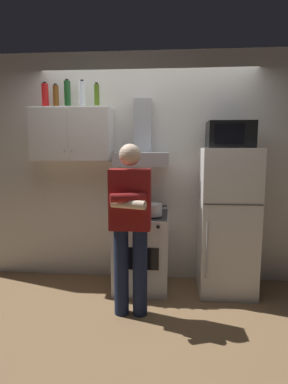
# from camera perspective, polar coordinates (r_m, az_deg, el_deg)

# --- Properties ---
(ground_plane) EXTENTS (7.00, 7.00, 0.00)m
(ground_plane) POSITION_cam_1_polar(r_m,az_deg,el_deg) (3.59, 0.00, -18.49)
(ground_plane) COLOR olive
(back_wall_tiled) EXTENTS (4.80, 0.10, 2.70)m
(back_wall_tiled) POSITION_cam_1_polar(r_m,az_deg,el_deg) (3.82, 0.72, 4.25)
(back_wall_tiled) COLOR silver
(back_wall_tiled) RESTS_ON ground_plane
(upper_cabinet) EXTENTS (0.90, 0.37, 0.60)m
(upper_cabinet) POSITION_cam_1_polar(r_m,az_deg,el_deg) (3.74, -12.82, 10.10)
(upper_cabinet) COLOR white
(stove_oven) EXTENTS (0.60, 0.62, 0.87)m
(stove_oven) POSITION_cam_1_polar(r_m,az_deg,el_deg) (3.66, -0.48, -10.63)
(stove_oven) COLOR white
(stove_oven) RESTS_ON ground_plane
(range_hood) EXTENTS (0.60, 0.44, 0.75)m
(range_hood) POSITION_cam_1_polar(r_m,az_deg,el_deg) (3.59, -0.32, 7.96)
(range_hood) COLOR #B7BABF
(refrigerator) EXTENTS (0.60, 0.62, 1.60)m
(refrigerator) POSITION_cam_1_polar(r_m,az_deg,el_deg) (3.60, 14.82, -5.12)
(refrigerator) COLOR white
(refrigerator) RESTS_ON ground_plane
(microwave) EXTENTS (0.48, 0.37, 0.28)m
(microwave) POSITION_cam_1_polar(r_m,az_deg,el_deg) (3.53, 15.33, 9.99)
(microwave) COLOR black
(microwave) RESTS_ON refrigerator
(person_standing) EXTENTS (0.38, 0.33, 1.64)m
(person_standing) POSITION_cam_1_polar(r_m,az_deg,el_deg) (2.95, -2.50, -5.76)
(person_standing) COLOR #192342
(person_standing) RESTS_ON ground_plane
(cooking_pot) EXTENTS (0.31, 0.21, 0.13)m
(cooking_pot) POSITION_cam_1_polar(r_m,az_deg,el_deg) (3.40, 1.52, -3.25)
(cooking_pot) COLOR #B7BABF
(cooking_pot) RESTS_ON stove_oven
(bottle_soda_red) EXTENTS (0.08, 0.08, 0.29)m
(bottle_soda_red) POSITION_cam_1_polar(r_m,az_deg,el_deg) (3.89, -17.48, 16.31)
(bottle_soda_red) COLOR red
(bottle_soda_red) RESTS_ON upper_cabinet
(bottle_vodka_clear) EXTENTS (0.07, 0.07, 0.31)m
(bottle_vodka_clear) POSITION_cam_1_polar(r_m,az_deg,el_deg) (3.79, -11.13, 16.94)
(bottle_vodka_clear) COLOR silver
(bottle_vodka_clear) RESTS_ON upper_cabinet
(bottle_wine_green) EXTENTS (0.07, 0.07, 0.32)m
(bottle_wine_green) POSITION_cam_1_polar(r_m,az_deg,el_deg) (3.82, -13.72, 16.83)
(bottle_wine_green) COLOR #19471E
(bottle_wine_green) RESTS_ON upper_cabinet
(bottle_beer_brown) EXTENTS (0.06, 0.06, 0.26)m
(bottle_beer_brown) POSITION_cam_1_polar(r_m,az_deg,el_deg) (3.80, -15.68, 16.37)
(bottle_beer_brown) COLOR brown
(bottle_beer_brown) RESTS_ON upper_cabinet
(bottle_olive_oil) EXTENTS (0.06, 0.06, 0.27)m
(bottle_olive_oil) POSITION_cam_1_polar(r_m,az_deg,el_deg) (3.71, -8.56, 16.87)
(bottle_olive_oil) COLOR #4C6B19
(bottle_olive_oil) RESTS_ON upper_cabinet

